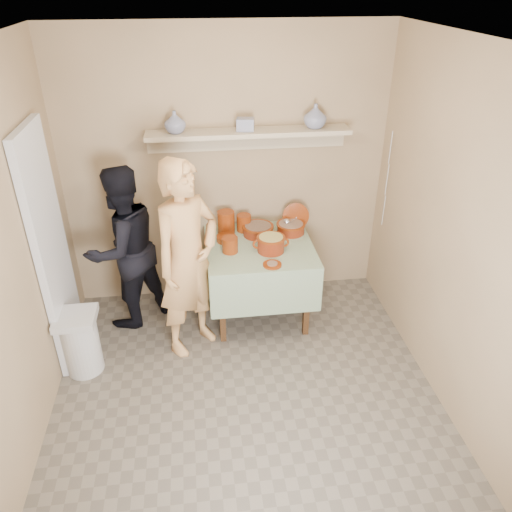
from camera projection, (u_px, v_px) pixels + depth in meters
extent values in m
plane|color=#6A6053|center=(249.00, 414.00, 3.80)|extent=(3.50, 3.50, 0.00)
cube|color=silver|center=(52.00, 251.00, 3.95)|extent=(0.06, 0.70, 2.00)
cylinder|color=#6C2207|center=(226.00, 222.00, 4.71)|extent=(0.16, 0.16, 0.22)
cylinder|color=#6C2207|center=(244.00, 223.00, 4.75)|extent=(0.14, 0.14, 0.16)
cylinder|color=#6C2207|center=(230.00, 245.00, 4.40)|extent=(0.14, 0.14, 0.14)
cylinder|color=#6C2207|center=(226.00, 238.00, 4.60)|extent=(0.18, 0.18, 0.05)
cylinder|color=#6C2207|center=(296.00, 216.00, 4.80)|extent=(0.26, 0.10, 0.25)
imported|color=navy|center=(315.00, 116.00, 4.37)|extent=(0.24, 0.24, 0.21)
imported|color=navy|center=(175.00, 122.00, 4.24)|extent=(0.22, 0.22, 0.19)
cube|color=navy|center=(245.00, 124.00, 4.32)|extent=(0.17, 0.13, 0.11)
imported|color=tan|center=(188.00, 260.00, 4.10)|extent=(0.75, 0.73, 1.73)
imported|color=black|center=(124.00, 249.00, 4.47)|extent=(0.95, 0.93, 1.54)
cube|color=tan|center=(226.00, 171.00, 4.67)|extent=(3.00, 0.02, 2.60)
cube|color=tan|center=(473.00, 253.00, 3.32)|extent=(0.02, 3.50, 2.60)
cube|color=silver|center=(246.00, 45.00, 2.50)|extent=(3.00, 3.50, 0.02)
cube|color=#4C2D16|center=(222.00, 308.00, 4.38)|extent=(0.05, 0.05, 0.71)
cube|color=#4C2D16|center=(307.00, 302.00, 4.47)|extent=(0.05, 0.05, 0.71)
cube|color=#4C2D16|center=(217.00, 264.00, 5.04)|extent=(0.05, 0.05, 0.71)
cube|color=#4C2D16|center=(291.00, 259.00, 5.12)|extent=(0.05, 0.05, 0.71)
cube|color=#4C2D16|center=(259.00, 248.00, 4.56)|extent=(0.90, 0.90, 0.04)
cube|color=#1F591E|center=(259.00, 245.00, 4.55)|extent=(0.96, 0.96, 0.01)
cube|color=#1F591E|center=(267.00, 294.00, 4.25)|extent=(0.96, 0.01, 0.44)
cube|color=#1F591E|center=(253.00, 241.00, 5.07)|extent=(0.96, 0.01, 0.44)
cube|color=#1F591E|center=(208.00, 269.00, 4.61)|extent=(0.01, 0.96, 0.44)
cube|color=#1F591E|center=(309.00, 262.00, 4.71)|extent=(0.01, 0.96, 0.44)
cylinder|color=#611809|center=(258.00, 230.00, 4.69)|extent=(0.28, 0.28, 0.09)
cylinder|color=#6C2207|center=(258.00, 226.00, 4.67)|extent=(0.30, 0.30, 0.01)
cylinder|color=brown|center=(258.00, 228.00, 4.68)|extent=(0.25, 0.25, 0.05)
cylinder|color=#611809|center=(291.00, 228.00, 4.73)|extent=(0.26, 0.26, 0.09)
cylinder|color=#6C2207|center=(291.00, 224.00, 4.71)|extent=(0.28, 0.28, 0.01)
cylinder|color=#8C6B54|center=(291.00, 226.00, 4.72)|extent=(0.23, 0.23, 0.05)
cylinder|color=silver|center=(294.00, 220.00, 4.58)|extent=(0.01, 0.22, 0.16)
sphere|color=silver|center=(287.00, 222.00, 4.72)|extent=(0.07, 0.07, 0.07)
cylinder|color=#611809|center=(271.00, 244.00, 4.41)|extent=(0.24, 0.24, 0.14)
cylinder|color=#6C2207|center=(271.00, 238.00, 4.38)|extent=(0.25, 0.25, 0.01)
cylinder|color=tan|center=(271.00, 239.00, 4.39)|extent=(0.21, 0.21, 0.05)
torus|color=#6C2207|center=(257.00, 244.00, 4.39)|extent=(0.09, 0.02, 0.09)
torus|color=#6C2207|center=(284.00, 243.00, 4.42)|extent=(0.09, 0.02, 0.09)
cylinder|color=#6C2207|center=(272.00, 265.00, 4.22)|extent=(0.16, 0.16, 0.02)
cylinder|color=#8C6B54|center=(272.00, 264.00, 4.22)|extent=(0.09, 0.09, 0.01)
cube|color=#C0AE8E|center=(249.00, 133.00, 4.37)|extent=(1.80, 0.25, 0.04)
cube|color=#C0AE8E|center=(247.00, 140.00, 4.52)|extent=(1.80, 0.02, 0.18)
cylinder|color=silver|center=(81.00, 345.00, 4.11)|extent=(0.30, 0.30, 0.50)
cube|color=silver|center=(75.00, 318.00, 3.97)|extent=(0.32, 0.32, 0.06)
cylinder|color=silver|center=(391.00, 148.00, 4.48)|extent=(0.01, 0.01, 0.30)
cylinder|color=silver|center=(387.00, 180.00, 4.61)|extent=(0.01, 0.01, 0.30)
cylinder|color=silver|center=(384.00, 210.00, 4.75)|extent=(0.01, 0.01, 0.30)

